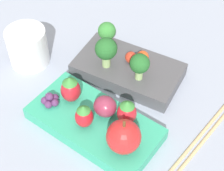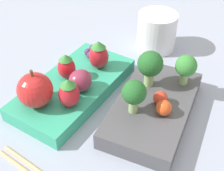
# 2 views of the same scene
# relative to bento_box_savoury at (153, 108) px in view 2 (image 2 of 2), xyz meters

# --- Properties ---
(ground_plane) EXTENTS (4.00, 4.00, 0.00)m
(ground_plane) POSITION_rel_bento_box_savoury_xyz_m (0.00, -0.07, -0.01)
(ground_plane) COLOR #939EB2
(bento_box_savoury) EXTENTS (0.20, 0.12, 0.03)m
(bento_box_savoury) POSITION_rel_bento_box_savoury_xyz_m (0.00, 0.00, 0.00)
(bento_box_savoury) COLOR #4C4C51
(bento_box_savoury) RESTS_ON ground_plane
(bento_box_fruit) EXTENTS (0.22, 0.12, 0.02)m
(bento_box_fruit) POSITION_rel_bento_box_savoury_xyz_m (0.01, -0.13, -0.00)
(bento_box_fruit) COLOR #33A87F
(bento_box_fruit) RESTS_ON ground_plane
(broccoli_floret_0) EXTENTS (0.03, 0.03, 0.05)m
(broccoli_floret_0) POSITION_rel_bento_box_savoury_xyz_m (-0.06, 0.03, 0.05)
(broccoli_floret_0) COLOR #93B770
(broccoli_floret_0) RESTS_ON bento_box_savoury
(broccoli_floret_1) EXTENTS (0.03, 0.03, 0.05)m
(broccoli_floret_1) POSITION_rel_bento_box_savoury_xyz_m (0.03, -0.02, 0.05)
(broccoli_floret_1) COLOR #93B770
(broccoli_floret_1) RESTS_ON bento_box_savoury
(broccoli_floret_2) EXTENTS (0.04, 0.04, 0.06)m
(broccoli_floret_2) POSITION_rel_bento_box_savoury_xyz_m (-0.03, -0.02, 0.05)
(broccoli_floret_2) COLOR #93B770
(broccoli_floret_2) RESTS_ON bento_box_savoury
(cherry_tomato_0) EXTENTS (0.02, 0.02, 0.02)m
(cherry_tomato_0) POSITION_rel_bento_box_savoury_xyz_m (-0.00, 0.01, 0.02)
(cherry_tomato_0) COLOR red
(cherry_tomato_0) RESTS_ON bento_box_savoury
(cherry_tomato_1) EXTENTS (0.02, 0.02, 0.02)m
(cherry_tomato_1) POSITION_rel_bento_box_savoury_xyz_m (0.02, 0.02, 0.03)
(cherry_tomato_1) COLOR #DB4C1E
(cherry_tomato_1) RESTS_ON bento_box_savoury
(apple) EXTENTS (0.05, 0.05, 0.06)m
(apple) POSITION_rel_bento_box_savoury_xyz_m (0.08, -0.15, 0.04)
(apple) COLOR red
(apple) RESTS_ON bento_box_fruit
(strawberry_0) EXTENTS (0.03, 0.03, 0.05)m
(strawberry_0) POSITION_rel_bento_box_savoury_xyz_m (-0.04, -0.12, 0.03)
(strawberry_0) COLOR red
(strawberry_0) RESTS_ON bento_box_fruit
(strawberry_1) EXTENTS (0.03, 0.03, 0.04)m
(strawberry_1) POSITION_rel_bento_box_savoury_xyz_m (0.01, -0.15, 0.03)
(strawberry_1) COLOR red
(strawberry_1) RESTS_ON bento_box_fruit
(strawberry_2) EXTENTS (0.03, 0.03, 0.05)m
(strawberry_2) POSITION_rel_bento_box_savoury_xyz_m (0.06, -0.11, 0.03)
(strawberry_2) COLOR red
(strawberry_2) RESTS_ON bento_box_fruit
(plum) EXTENTS (0.04, 0.04, 0.03)m
(plum) POSITION_rel_bento_box_savoury_xyz_m (0.02, -0.11, 0.03)
(plum) COLOR #892D47
(plum) RESTS_ON bento_box_fruit
(grape_cluster) EXTENTS (0.03, 0.03, 0.02)m
(grape_cluster) POSITION_rel_bento_box_savoury_xyz_m (-0.07, -0.14, 0.02)
(grape_cluster) COLOR #562D5B
(grape_cluster) RESTS_ON bento_box_fruit
(drinking_cup) EXTENTS (0.08, 0.08, 0.07)m
(drinking_cup) POSITION_rel_bento_box_savoury_xyz_m (-0.18, -0.07, 0.02)
(drinking_cup) COLOR white
(drinking_cup) RESTS_ON ground_plane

